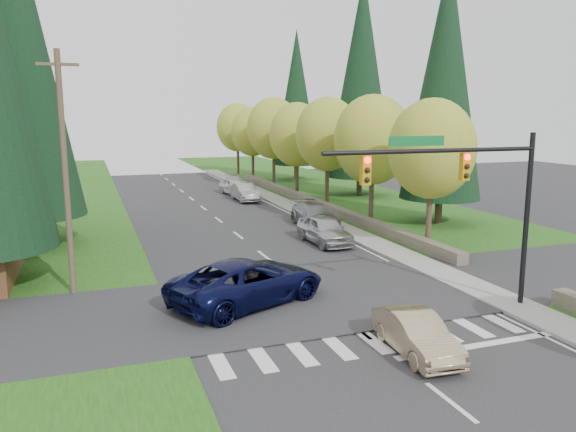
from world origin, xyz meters
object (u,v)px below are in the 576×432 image
suv_navy (248,282)px  parked_car_e (234,181)px  sedan_champagne (416,334)px  parked_car_b (315,215)px  parked_car_a (325,230)px  parked_car_d (235,187)px  parked_car_c (245,192)px

suv_navy → parked_car_e: suv_navy is taller
sedan_champagne → parked_car_b: size_ratio=0.74×
sedan_champagne → parked_car_a: (3.40, 15.13, 0.17)m
parked_car_d → parked_car_e: size_ratio=1.06×
suv_navy → parked_car_b: suv_navy is taller
suv_navy → parked_car_a: (7.09, 8.75, -0.09)m
suv_navy → parked_car_e: 36.68m
sedan_champagne → parked_car_e: sedan_champagne is taller
sedan_champagne → parked_car_d: (3.49, 36.65, 0.12)m
parked_car_b → parked_car_d: (-1.31, 16.60, -0.00)m
sedan_champagne → suv_navy: size_ratio=0.60×
suv_navy → parked_car_d: 31.11m
parked_car_d → parked_car_e: bearing=69.8°
suv_navy → parked_car_d: size_ratio=1.45×
parked_car_a → parked_car_c: bearing=88.2°
parked_car_a → parked_car_e: size_ratio=1.13×
parked_car_b → parked_car_a: bearing=-103.6°
suv_navy → parked_car_d: (7.18, 30.27, -0.14)m
suv_navy → parked_car_a: suv_navy is taller
parked_car_d → parked_car_e: 5.57m
parked_car_a → parked_car_d: 21.52m
parked_car_a → parked_car_b: parked_car_a is taller
parked_car_b → parked_car_c: (-1.40, 12.57, -0.02)m
parked_car_b → parked_car_e: bearing=92.3°
parked_car_b → parked_car_d: bearing=96.9°
sedan_champagne → parked_car_a: 15.51m
parked_car_a → parked_car_b: bearing=72.3°
parked_car_b → parked_car_d: size_ratio=1.18×
sedan_champagne → suv_navy: bearing=124.7°
parked_car_a → parked_car_d: bearing=87.9°
parked_car_d → suv_navy: bearing=-109.9°
sedan_champagne → suv_navy: (-3.69, 6.38, 0.26)m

